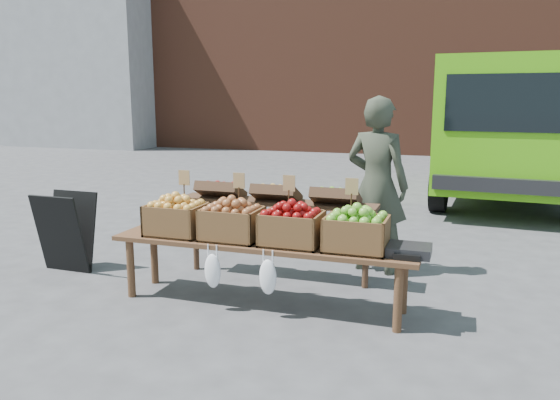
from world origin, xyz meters
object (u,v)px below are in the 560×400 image
(vendor, at_px, (377,185))
(chalkboard_sign, at_px, (66,232))
(crate_golden_apples, at_px, (176,219))
(weighing_scale, at_px, (409,250))
(display_bench, at_px, (262,273))
(back_table, at_px, (276,228))
(crate_green_apples, at_px, (356,234))
(crate_russet_pears, at_px, (232,224))
(delivery_van, at_px, (515,132))
(crate_red_apples, at_px, (292,229))

(vendor, xyz_separation_m, chalkboard_sign, (-3.06, -1.04, -0.49))
(crate_golden_apples, height_order, weighing_scale, crate_golden_apples)
(chalkboard_sign, relative_size, display_bench, 0.31)
(chalkboard_sign, height_order, back_table, back_table)
(chalkboard_sign, distance_m, crate_green_apples, 3.12)
(back_table, xyz_separation_m, crate_russet_pears, (-0.16, -0.72, 0.19))
(display_bench, distance_m, crate_golden_apples, 0.93)
(weighing_scale, bearing_deg, crate_green_apples, 180.00)
(delivery_van, relative_size, crate_golden_apples, 10.69)
(crate_red_apples, xyz_separation_m, weighing_scale, (0.97, 0.00, -0.10))
(vendor, xyz_separation_m, crate_green_apples, (0.04, -1.29, -0.20))
(delivery_van, relative_size, crate_green_apples, 10.69)
(crate_red_apples, bearing_deg, crate_green_apples, 0.00)
(crate_red_apples, bearing_deg, chalkboard_sign, 174.47)
(crate_russet_pears, bearing_deg, weighing_scale, 0.00)
(vendor, bearing_deg, back_table, 46.65)
(crate_golden_apples, bearing_deg, crate_green_apples, 0.00)
(back_table, distance_m, crate_red_apples, 0.84)
(delivery_van, xyz_separation_m, chalkboard_sign, (-4.72, -5.99, -0.78))
(display_bench, height_order, crate_golden_apples, crate_golden_apples)
(delivery_van, bearing_deg, crate_green_apples, -100.64)
(crate_golden_apples, bearing_deg, vendor, 38.61)
(crate_russet_pears, bearing_deg, display_bench, 0.00)
(display_bench, relative_size, weighing_scale, 7.94)
(chalkboard_sign, xyz_separation_m, crate_red_apples, (2.55, -0.25, 0.29))
(vendor, height_order, crate_red_apples, vendor)
(back_table, xyz_separation_m, display_bench, (0.11, -0.72, -0.24))
(chalkboard_sign, distance_m, back_table, 2.22)
(vendor, distance_m, weighing_scale, 1.40)
(vendor, distance_m, display_bench, 1.63)
(vendor, height_order, crate_russet_pears, vendor)
(delivery_van, relative_size, vendor, 2.94)
(crate_golden_apples, bearing_deg, delivery_van, 62.33)
(display_bench, relative_size, crate_red_apples, 5.40)
(crate_russet_pears, bearing_deg, delivery_van, 66.44)
(back_table, height_order, crate_green_apples, back_table)
(chalkboard_sign, xyz_separation_m, crate_golden_apples, (1.45, -0.25, 0.29))
(back_table, height_order, crate_red_apples, back_table)
(weighing_scale, bearing_deg, crate_golden_apples, 180.00)
(display_bench, bearing_deg, weighing_scale, 0.00)
(delivery_van, height_order, crate_golden_apples, delivery_van)
(vendor, xyz_separation_m, crate_russet_pears, (-1.06, -1.29, -0.20))
(vendor, xyz_separation_m, crate_golden_apples, (-1.61, -1.29, -0.20))
(crate_russet_pears, distance_m, weighing_scale, 1.53)
(weighing_scale, bearing_deg, delivery_van, 79.16)
(crate_russet_pears, bearing_deg, crate_red_apples, 0.00)
(chalkboard_sign, distance_m, crate_red_apples, 2.58)
(crate_golden_apples, relative_size, crate_red_apples, 1.00)
(vendor, bearing_deg, crate_russet_pears, 64.88)
(crate_red_apples, distance_m, weighing_scale, 0.98)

